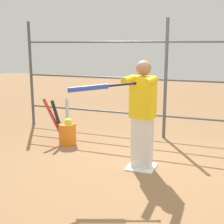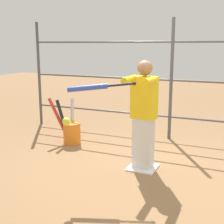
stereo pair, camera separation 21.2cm
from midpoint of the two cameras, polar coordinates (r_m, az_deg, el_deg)
The scene contains 7 objects.
ground_plane at distance 4.64m, azimuth 4.09°, elevation -10.10°, with size 24.00×24.00×0.00m, color olive.
home_plate at distance 4.63m, azimuth 4.09°, elevation -9.99°, with size 0.40×0.40×0.02m.
fence_backstop at distance 5.88m, azimuth 8.76°, elevation 5.82°, with size 5.97×0.06×2.23m.
batter at distance 4.37m, azimuth 4.20°, elevation 0.05°, with size 0.40×0.56×1.55m.
baseball_bat_swinging at distance 3.90m, azimuth -4.89°, elevation 4.49°, with size 0.80×0.41×0.13m.
softball_in_flight at distance 3.65m, azimuth -9.67°, elevation -1.87°, with size 0.10×0.10×0.10m.
bat_bucket at distance 5.69m, azimuth -9.47°, elevation -3.49°, with size 0.66×0.53×0.81m.
Camera 1 is at (-1.11, 4.15, 1.77)m, focal length 50.00 mm.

